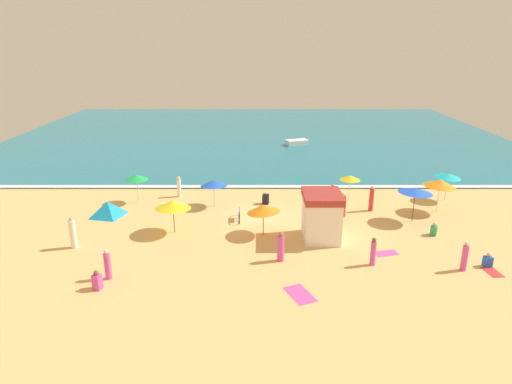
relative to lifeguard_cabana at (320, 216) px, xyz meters
name	(u,v)px	position (x,y,z in m)	size (l,w,h in m)	color
ground_plane	(259,216)	(-3.65, 3.60, -1.47)	(60.00, 60.00, 0.00)	#E5B26B
ocean_water	(257,134)	(-3.65, 31.60, -1.42)	(60.00, 44.00, 0.10)	teal
wave_breaker_foam	(258,186)	(-3.65, 9.90, -1.36)	(57.00, 0.70, 0.01)	white
lifeguard_cabana	(320,216)	(0.00, 0.00, 0.00)	(2.25, 2.76, 2.88)	white
beach_umbrella_0	(262,209)	(-3.46, 0.57, 0.23)	(2.72, 2.70, 2.03)	#4C3823
beach_umbrella_1	(213,183)	(-6.89, 5.56, 0.29)	(2.45, 2.46, 2.03)	silver
beach_umbrella_2	(135,177)	(-12.57, 6.35, 0.48)	(2.36, 2.36, 2.14)	silver
beach_umbrella_3	(439,183)	(8.73, 4.49, 0.61)	(2.57, 2.55, 2.40)	silver
beach_umbrella_4	(349,178)	(3.01, 6.71, 0.33)	(1.87, 1.87, 1.98)	silver
beach_umbrella_5	(172,204)	(-8.97, 0.88, 0.38)	(2.97, 2.98, 2.15)	#4C3823
beach_umbrella_6	(414,191)	(6.44, 2.72, 0.66)	(2.63, 2.62, 2.34)	#4C3823
beach_umbrella_7	(447,176)	(10.26, 6.88, 0.43)	(2.69, 2.69, 2.12)	silver
beach_tent	(107,209)	(-13.95, 3.65, -0.94)	(2.62, 2.57, 1.05)	#1999D8
parked_bicycle	(238,215)	(-5.01, 2.93, -1.09)	(0.11, 1.82, 0.76)	black
beachgoer_0	(372,252)	(2.29, -3.42, -0.71)	(0.33, 0.33, 1.58)	#D84CA5
beachgoer_1	(107,265)	(-11.28, -4.88, -0.72)	(0.38, 0.38, 1.59)	#D84CA5
beachgoer_2	(178,187)	(-9.77, 7.69, -0.69)	(0.41, 0.41, 1.60)	white
beachgoer_3	(370,199)	(4.16, 4.68, -0.61)	(0.43, 0.43, 1.82)	red
beachgoer_4	(433,229)	(7.00, 0.46, -1.11)	(0.51, 0.51, 0.83)	green
beachgoer_5	(342,205)	(1.99, 3.62, -0.69)	(0.52, 0.52, 1.68)	red
beachgoer_6	(487,260)	(8.33, -3.58, -1.14)	(0.43, 0.43, 0.78)	blue
beachgoer_7	(265,199)	(-3.18, 6.07, -1.08)	(0.52, 0.52, 0.92)	black
beachgoer_8	(331,196)	(1.57, 5.59, -0.70)	(0.44, 0.44, 1.66)	white
beachgoer_9	(464,257)	(6.87, -4.00, -0.70)	(0.44, 0.44, 1.62)	#D84CA5
beachgoer_10	(96,281)	(-11.50, -5.87, -1.03)	(0.46, 0.46, 0.99)	#D84CA5
beachgoer_11	(280,247)	(-2.56, -2.93, -0.67)	(0.50, 0.50, 1.70)	#D84CA5
beachgoer_12	(72,234)	(-14.37, -1.29, -0.59)	(0.51, 0.51, 1.89)	white
beach_towel_0	(385,253)	(3.41, -2.05, -1.46)	(1.45, 1.00, 0.01)	#D84CA5
beach_towel_1	(299,294)	(-1.83, -6.36, -1.46)	(1.58, 1.97, 0.01)	#D84CA5
beach_towel_2	(491,272)	(8.31, -4.23, -1.46)	(0.79, 1.22, 0.01)	red
beach_towel_3	(165,206)	(-10.40, 5.63, -1.46)	(0.97, 1.48, 0.01)	white
small_boat_0	(296,142)	(0.75, 25.34, -1.08)	(2.76, 2.08, 0.58)	white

